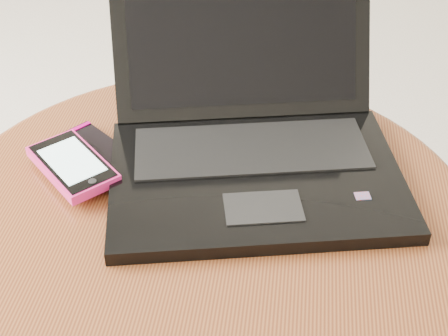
# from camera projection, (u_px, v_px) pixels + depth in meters

# --- Properties ---
(table) EXTENTS (0.67, 0.67, 0.53)m
(table) POSITION_uv_depth(u_px,v_px,m) (205.00, 276.00, 0.84)
(table) COLOR #57311C
(table) RESTS_ON ground
(laptop) EXTENTS (0.42, 0.41, 0.22)m
(laptop) POSITION_uv_depth(u_px,v_px,m) (252.00, 135.00, 0.83)
(laptop) COLOR black
(laptop) RESTS_ON table
(phone_black) EXTENTS (0.14, 0.13, 0.01)m
(phone_black) POSITION_uv_depth(u_px,v_px,m) (94.00, 153.00, 0.85)
(phone_black) COLOR black
(phone_black) RESTS_ON table
(phone_pink) EXTENTS (0.14, 0.14, 0.02)m
(phone_pink) POSITION_uv_depth(u_px,v_px,m) (73.00, 165.00, 0.81)
(phone_pink) COLOR #F42481
(phone_pink) RESTS_ON phone_black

